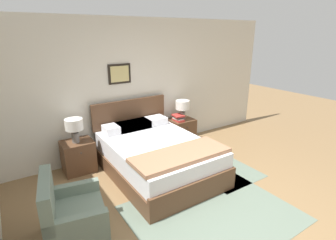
{
  "coord_description": "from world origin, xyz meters",
  "views": [
    {
      "loc": [
        -2.06,
        -1.84,
        2.32
      ],
      "look_at": [
        0.13,
        1.5,
        0.98
      ],
      "focal_mm": 28.0,
      "sensor_mm": 36.0,
      "label": 1
    }
  ],
  "objects_px": {
    "table_lamp_near_window": "(74,126)",
    "table_lamp_by_door": "(183,106)",
    "nightstand_near_window": "(78,156)",
    "bed": "(157,155)",
    "armchair": "(73,220)",
    "nightstand_by_door": "(181,131)"
  },
  "relations": [
    {
      "from": "nightstand_near_window",
      "to": "table_lamp_near_window",
      "type": "distance_m",
      "value": 0.57
    },
    {
      "from": "table_lamp_by_door",
      "to": "nightstand_by_door",
      "type": "bearing_deg",
      "value": 126.36
    },
    {
      "from": "armchair",
      "to": "nightstand_near_window",
      "type": "height_order",
      "value": "armchair"
    },
    {
      "from": "table_lamp_near_window",
      "to": "bed",
      "type": "bearing_deg",
      "value": -35.22
    },
    {
      "from": "nightstand_near_window",
      "to": "table_lamp_by_door",
      "type": "bearing_deg",
      "value": -0.38
    },
    {
      "from": "nightstand_by_door",
      "to": "table_lamp_near_window",
      "type": "bearing_deg",
      "value": -179.62
    },
    {
      "from": "nightstand_by_door",
      "to": "bed",
      "type": "bearing_deg",
      "value": -144.04
    },
    {
      "from": "bed",
      "to": "table_lamp_by_door",
      "type": "distance_m",
      "value": 1.46
    },
    {
      "from": "armchair",
      "to": "table_lamp_by_door",
      "type": "height_order",
      "value": "table_lamp_by_door"
    },
    {
      "from": "table_lamp_near_window",
      "to": "table_lamp_by_door",
      "type": "distance_m",
      "value": 2.24
    },
    {
      "from": "nightstand_by_door",
      "to": "table_lamp_near_window",
      "type": "height_order",
      "value": "table_lamp_near_window"
    },
    {
      "from": "nightstand_near_window",
      "to": "armchair",
      "type": "bearing_deg",
      "value": -107.33
    },
    {
      "from": "table_lamp_near_window",
      "to": "table_lamp_by_door",
      "type": "bearing_deg",
      "value": 0.0
    },
    {
      "from": "armchair",
      "to": "nightstand_by_door",
      "type": "height_order",
      "value": "armchair"
    },
    {
      "from": "armchair",
      "to": "table_lamp_near_window",
      "type": "height_order",
      "value": "table_lamp_near_window"
    },
    {
      "from": "bed",
      "to": "table_lamp_near_window",
      "type": "xyz_separation_m",
      "value": [
        -1.12,
        0.79,
        0.51
      ]
    },
    {
      "from": "armchair",
      "to": "nightstand_by_door",
      "type": "xyz_separation_m",
      "value": [
        2.73,
        1.64,
        -0.02
      ]
    },
    {
      "from": "bed",
      "to": "nightstand_by_door",
      "type": "xyz_separation_m",
      "value": [
        1.11,
        0.8,
        -0.05
      ]
    },
    {
      "from": "nightstand_near_window",
      "to": "bed",
      "type": "bearing_deg",
      "value": -36.03
    },
    {
      "from": "bed",
      "to": "nightstand_near_window",
      "type": "height_order",
      "value": "bed"
    },
    {
      "from": "table_lamp_near_window",
      "to": "table_lamp_by_door",
      "type": "height_order",
      "value": "same"
    },
    {
      "from": "armchair",
      "to": "bed",
      "type": "bearing_deg",
      "value": 127.52
    }
  ]
}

